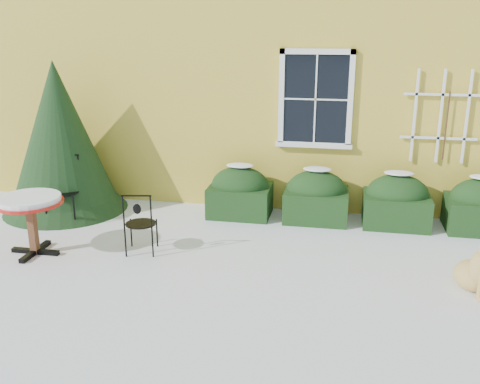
% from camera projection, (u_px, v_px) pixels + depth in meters
% --- Properties ---
extents(ground, '(80.00, 80.00, 0.00)m').
position_uv_depth(ground, '(225.00, 282.00, 6.85)').
color(ground, white).
rests_on(ground, ground).
extents(house, '(12.40, 8.40, 6.40)m').
position_uv_depth(house, '(289.00, 23.00, 12.46)').
color(house, yellow).
rests_on(house, ground).
extents(hedge_row, '(4.95, 0.80, 0.91)m').
position_uv_depth(hedge_row, '(356.00, 199.00, 8.82)').
color(hedge_row, black).
rests_on(hedge_row, ground).
extents(evergreen_shrub, '(2.15, 2.15, 2.61)m').
position_uv_depth(evergreen_shrub, '(61.00, 152.00, 9.28)').
color(evergreen_shrub, black).
rests_on(evergreen_shrub, ground).
extents(bistro_table, '(0.93, 0.93, 0.86)m').
position_uv_depth(bistro_table, '(30.00, 206.00, 7.49)').
color(bistro_table, black).
rests_on(bistro_table, ground).
extents(patio_chair_near, '(0.48, 0.47, 0.92)m').
position_uv_depth(patio_chair_near, '(140.00, 223.00, 7.60)').
color(patio_chair_near, black).
rests_on(patio_chair_near, ground).
extents(patio_chair_far, '(0.58, 0.57, 1.10)m').
position_uv_depth(patio_chair_far, '(64.00, 189.00, 8.85)').
color(patio_chair_far, black).
rests_on(patio_chair_far, ground).
extents(dog, '(0.62, 0.84, 0.75)m').
position_uv_depth(dog, '(480.00, 270.00, 6.47)').
color(dog, tan).
rests_on(dog, ground).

